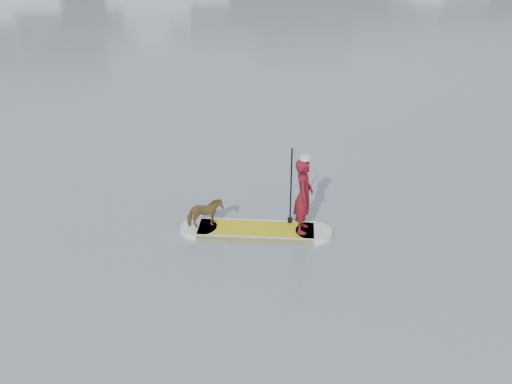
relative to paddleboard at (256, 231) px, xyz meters
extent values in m
plane|color=slate|center=(-2.05, -3.24, -0.06)|extent=(140.00, 140.00, 0.00)
cube|color=gold|center=(0.00, 0.00, 0.00)|extent=(2.62, 1.47, 0.12)
cylinder|color=silver|center=(-1.20, 0.35, 0.00)|extent=(0.80, 0.80, 0.12)
cylinder|color=silver|center=(1.20, -0.35, 0.00)|extent=(0.80, 0.80, 0.12)
cube|color=silver|center=(0.10, 0.36, 0.00)|extent=(2.42, 0.76, 0.12)
cube|color=silver|center=(-0.10, -0.36, 0.00)|extent=(2.42, 0.76, 0.12)
imported|color=maroon|center=(0.95, -0.28, 0.89)|extent=(0.57, 0.70, 1.65)
cylinder|color=silver|center=(0.95, -0.28, 1.75)|extent=(0.22, 0.22, 0.07)
imported|color=brown|center=(-1.06, 0.31, 0.38)|extent=(0.81, 0.46, 0.65)
cylinder|color=black|center=(0.78, 0.08, 0.94)|extent=(0.12, 0.30, 1.89)
cube|color=black|center=(0.78, 0.08, 0.04)|extent=(0.10, 0.05, 0.32)
camera|label=1|loc=(-2.22, -10.40, 6.31)|focal=40.00mm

